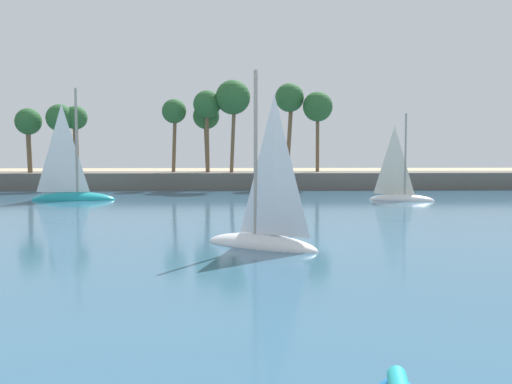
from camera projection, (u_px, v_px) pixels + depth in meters
The scene contains 5 objects.
sea at pixel (210, 195), 60.13m from camera, with size 220.00×96.92×0.06m, color #33607F.
palm_headland at pixel (199, 165), 68.34m from camera, with size 94.13×6.00×11.39m.
sailboat_near_shore at pixel (71, 189), 53.78m from camera, with size 6.94×2.32×9.96m.
sailboat_mid_bay at pixel (263, 230), 28.81m from camera, with size 5.70×4.90×8.44m.
sailboat_toward_headland at pixel (400, 192), 53.55m from camera, with size 5.54×3.31×7.70m.
Camera 1 is at (2.31, -4.12, 4.56)m, focal length 45.40 mm.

